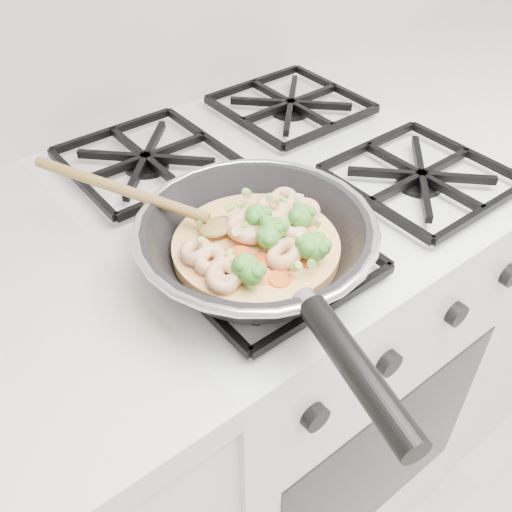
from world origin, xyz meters
TOP-DOWN VIEW (x-y plane):
  - stove at (0.00, 1.70)m, footprint 0.60×0.60m
  - counter_right at (0.80, 1.70)m, footprint 1.00×0.60m
  - skillet at (-0.17, 1.54)m, footprint 0.31×0.57m

SIDE VIEW (x-z plane):
  - counter_right at x=0.80m, z-range 0.00..0.90m
  - stove at x=0.00m, z-range 0.00..0.92m
  - skillet at x=-0.17m, z-range 0.91..1.00m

